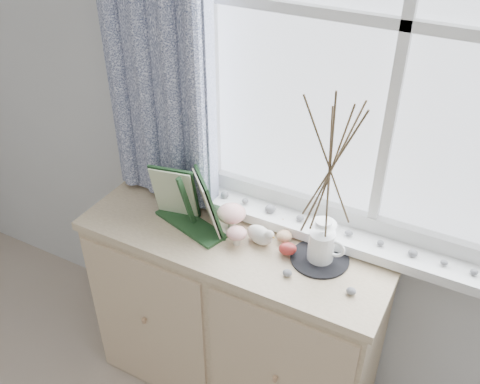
% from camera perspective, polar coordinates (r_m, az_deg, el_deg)
% --- Properties ---
extents(sideboard, '(1.20, 0.45, 0.85)m').
position_cam_1_polar(sideboard, '(2.30, -0.59, -13.03)').
color(sideboard, beige).
rests_on(sideboard, ground).
extents(botanical_book, '(0.38, 0.23, 0.25)m').
position_cam_1_polar(botanical_book, '(1.98, -5.95, -1.20)').
color(botanical_book, '#1F4222').
rests_on(botanical_book, sideboard).
extents(toadstool_cluster, '(0.15, 0.16, 0.10)m').
position_cam_1_polar(toadstool_cluster, '(1.99, -0.78, -2.88)').
color(toadstool_cluster, silver).
rests_on(toadstool_cluster, sideboard).
extents(wooden_eggs, '(0.14, 0.17, 0.07)m').
position_cam_1_polar(wooden_eggs, '(1.98, 4.78, -4.65)').
color(wooden_eggs, tan).
rests_on(wooden_eggs, sideboard).
extents(songbird_figurine, '(0.16, 0.10, 0.08)m').
position_cam_1_polar(songbird_figurine, '(1.96, 2.12, -4.50)').
color(songbird_figurine, silver).
rests_on(songbird_figurine, sideboard).
extents(crocheted_doily, '(0.21, 0.21, 0.01)m').
position_cam_1_polar(crocheted_doily, '(1.93, 8.50, -7.03)').
color(crocheted_doily, black).
rests_on(crocheted_doily, sideboard).
extents(twig_pitcher, '(0.25, 0.25, 0.70)m').
position_cam_1_polar(twig_pitcher, '(1.70, 9.63, 3.06)').
color(twig_pitcher, white).
rests_on(twig_pitcher, crocheted_doily).
extents(sideboard_pebbles, '(0.25, 0.19, 0.02)m').
position_cam_1_polar(sideboard_pebbles, '(1.87, 8.27, -8.31)').
color(sideboard_pebbles, gray).
rests_on(sideboard_pebbles, sideboard).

